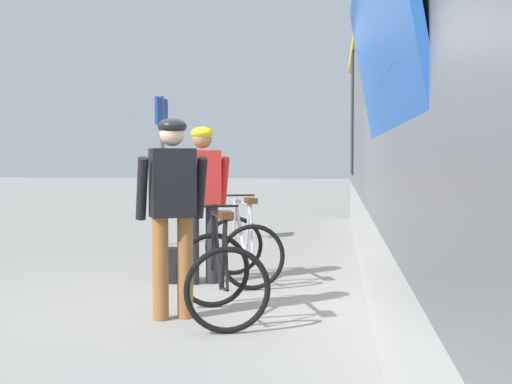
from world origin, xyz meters
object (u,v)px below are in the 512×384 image
at_px(cyclist_far_in_red, 202,190).
at_px(bicycle_near_black, 220,274).
at_px(backpack_on_platform, 175,265).
at_px(platform_sign_post, 162,145).
at_px(bicycle_far_silver, 243,247).
at_px(cyclist_near_in_dark, 172,199).

distance_m(cyclist_far_in_red, bicycle_near_black, 1.90).
height_order(bicycle_near_black, backpack_on_platform, bicycle_near_black).
height_order(cyclist_far_in_red, platform_sign_post, platform_sign_post).
relative_size(backpack_on_platform, platform_sign_post, 0.17).
xyz_separation_m(cyclist_far_in_red, bicycle_near_black, (0.48, -1.72, -0.65)).
xyz_separation_m(cyclist_far_in_red, bicycle_far_silver, (0.44, 0.15, -0.65)).
distance_m(bicycle_near_black, backpack_on_platform, 1.91).
relative_size(cyclist_near_in_dark, bicycle_far_silver, 1.41).
xyz_separation_m(cyclist_near_in_dark, platform_sign_post, (-1.38, 5.13, 0.57)).
xyz_separation_m(backpack_on_platform, platform_sign_post, (-1.00, 3.39, 1.42)).
bearing_deg(bicycle_near_black, bicycle_far_silver, 91.24).
bearing_deg(backpack_on_platform, bicycle_far_silver, 7.50).
bearing_deg(bicycle_far_silver, cyclist_far_in_red, -161.57).
bearing_deg(cyclist_far_in_red, bicycle_far_silver, 18.43).
xyz_separation_m(bicycle_far_silver, platform_sign_post, (-1.75, 3.25, 1.22)).
height_order(cyclist_near_in_dark, cyclist_far_in_red, same).
relative_size(cyclist_far_in_red, backpack_on_platform, 4.40).
relative_size(bicycle_near_black, platform_sign_post, 0.51).
distance_m(bicycle_near_black, bicycle_far_silver, 1.86).
distance_m(cyclist_far_in_red, bicycle_far_silver, 0.80).
relative_size(cyclist_near_in_dark, backpack_on_platform, 4.40).
relative_size(bicycle_far_silver, backpack_on_platform, 3.11).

